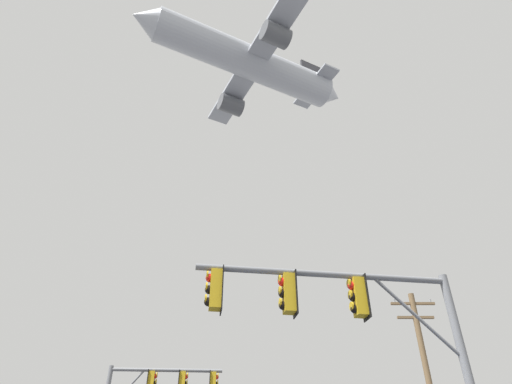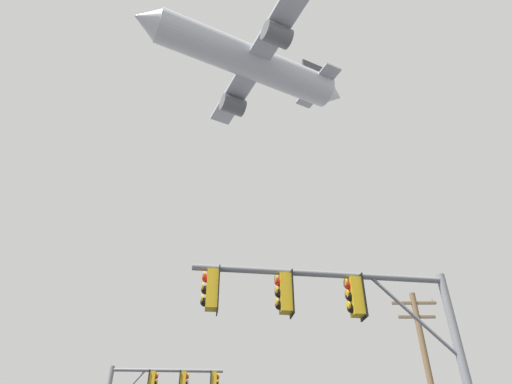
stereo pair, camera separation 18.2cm
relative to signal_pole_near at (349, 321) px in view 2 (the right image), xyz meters
The scene contains 2 objects.
signal_pole_near is the anchor object (origin of this frame).
airplane 50.83m from the signal_pole_near, 97.06° to the left, with size 28.29×21.85×8.18m.
Camera 2 is at (0.75, -3.15, 1.45)m, focal length 30.18 mm.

